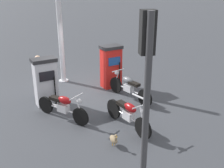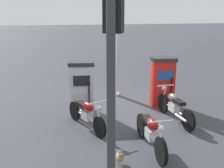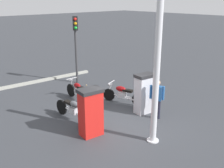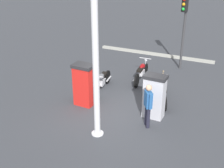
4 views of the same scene
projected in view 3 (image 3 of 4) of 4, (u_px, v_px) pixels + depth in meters
ground_plane at (122, 123)px, 9.92m from camera, size 120.00×120.00×0.00m
fuel_pump_near at (144, 93)px, 10.60m from camera, size 0.62×0.85×1.65m
fuel_pump_far at (91, 112)px, 8.85m from camera, size 0.67×0.86×1.68m
motorcycle_near_pump at (122, 94)px, 11.67m from camera, size 1.90×0.85×0.92m
motorcycle_far_pump at (73, 109)px, 10.04m from camera, size 2.13×0.56×0.94m
motorcycle_extra at (78, 91)px, 11.98m from camera, size 2.01×0.56×0.95m
attendant_person at (157, 97)px, 10.06m from camera, size 0.54×0.36×1.57m
wandering_duck at (88, 89)px, 12.95m from camera, size 0.41×0.24×0.41m
roadside_traffic_light at (76, 38)px, 13.76m from camera, size 0.40×0.30×3.60m
canopy_support_pole at (156, 78)px, 8.03m from camera, size 0.40×0.40×4.51m
road_edge_kerb at (37, 81)px, 14.62m from camera, size 0.74×6.61×0.12m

